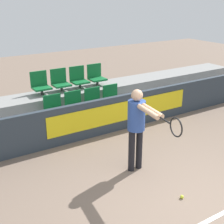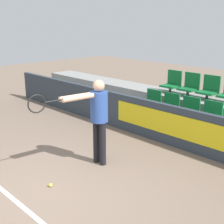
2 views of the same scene
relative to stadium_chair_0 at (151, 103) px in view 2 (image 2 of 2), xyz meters
The scene contains 14 objects.
ground_plane 4.09m from the stadium_chair_0, 77.75° to the right, with size 30.00×30.00×0.00m, color #7A6656.
court_baseline 4.51m from the stadium_chair_0, 78.93° to the right, with size 6.24×0.08×0.01m.
barrier_wall 1.11m from the stadium_chair_0, 36.91° to the right, with size 12.51×0.14×0.94m.
bleacher_tier_front 0.99m from the stadium_chair_0, ahead, with size 12.11×0.90×0.41m.
bleacher_tier_middle 1.19m from the stadium_chair_0, 42.23° to the left, with size 12.11×0.90×0.83m.
stadium_chair_0 is the anchor object (origin of this frame).
stadium_chair_1 0.57m from the stadium_chair_0, ahead, with size 0.46×0.42×0.60m.
stadium_chair_2 1.14m from the stadium_chair_0, ahead, with size 0.46×0.42×0.60m.
stadium_chair_3 1.71m from the stadium_chair_0, ahead, with size 0.46×0.42×0.60m.
stadium_chair_4 0.99m from the stadium_chair_0, 90.00° to the left, with size 0.46×0.42×0.60m.
stadium_chair_5 1.14m from the stadium_chair_0, 57.65° to the left, with size 0.46×0.42×0.60m.
stadium_chair_6 1.51m from the stadium_chair_0, 38.29° to the left, with size 0.46×0.42×0.60m.
tennis_player 2.66m from the stadium_chair_0, 74.69° to the right, with size 0.36×1.58×1.70m.
tennis_ball 3.87m from the stadium_chair_0, 77.56° to the right, with size 0.07×0.07×0.07m.
Camera 2 is at (4.16, -2.36, 2.76)m, focal length 50.00 mm.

